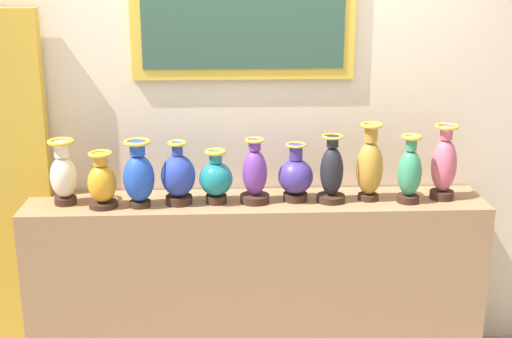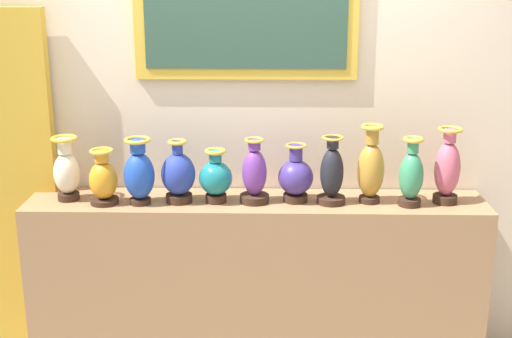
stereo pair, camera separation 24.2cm
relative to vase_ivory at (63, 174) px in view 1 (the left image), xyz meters
The scene contains 14 objects.
display_shelf 1.22m from the vase_ivory, ahead, with size 2.50×0.42×1.00m, color #99704C.
back_wall 1.08m from the vase_ivory, 15.19° to the left, with size 3.72×0.14×2.67m.
curtain_gold 0.41m from the vase_ivory, 155.42° to the left, with size 0.48×0.08×2.02m, color gold.
vase_ivory is the anchor object (origin of this frame).
vase_amber 0.22m from the vase_ivory, 15.92° to the right, with size 0.15×0.15×0.30m.
vase_sapphire 0.41m from the vase_ivory, ahead, with size 0.16×0.16×0.36m.
vase_cobalt 0.61m from the vase_ivory, ahead, with size 0.18×0.18×0.34m.
vase_teal 0.81m from the vase_ivory, ahead, with size 0.18×0.18×0.29m.
vase_violet 1.02m from the vase_ivory, ahead, with size 0.16×0.16×0.35m.
vase_indigo 1.24m from the vase_ivory, ahead, with size 0.19×0.19×0.32m.
vase_onyx 1.43m from the vase_ivory, ahead, with size 0.15×0.15×0.37m.
vase_ochre 1.64m from the vase_ivory, ahead, with size 0.14×0.14×0.43m.
vase_jade 1.85m from the vase_ivory, ahead, with size 0.13×0.13×0.37m.
vase_rose 2.04m from the vase_ivory, ahead, with size 0.14×0.14×0.41m.
Camera 1 is at (-0.16, -3.56, 2.23)m, focal length 48.52 mm.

